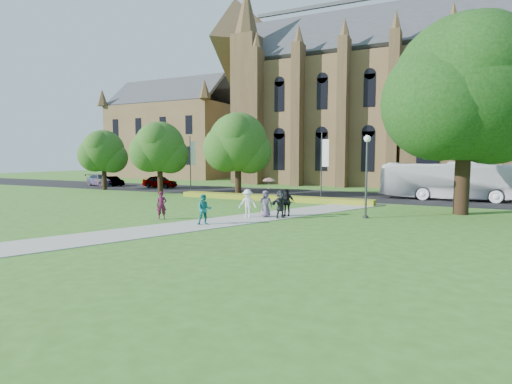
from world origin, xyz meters
The scene contains 24 objects.
ground centered at (0.00, 0.00, 0.00)m, with size 160.00×160.00×0.00m, color #3D691F.
road centered at (0.00, 20.00, 0.01)m, with size 160.00×10.00×0.02m, color black.
footpath centered at (0.00, 1.00, 0.02)m, with size 3.20×30.00×0.04m, color #B2B2A8.
flower_hedge centered at (-2.00, 13.20, 0.23)m, with size 18.00×1.40×0.45m, color gold.
cathedral centered at (10.00, 39.73, 12.98)m, with size 52.60×18.25×28.00m.
building_west centered at (-34.00, 42.00, 9.21)m, with size 22.00×14.00×18.30m.
streetlamp centered at (7.50, 6.50, 3.30)m, with size 0.44×0.44×5.24m.
large_tree centered at (13.00, 11.00, 8.37)m, with size 9.60×9.60×13.20m.
street_tree_0 centered at (-15.00, 14.00, 4.87)m, with size 5.20×5.20×7.50m.
street_tree_1 centered at (-6.00, 14.50, 5.22)m, with size 5.60×5.60×8.05m.
street_tree_2 centered at (-24.00, 15.00, 4.53)m, with size 4.80×4.80×6.95m.
banner_pole_0 centered at (2.11, 15.20, 3.39)m, with size 0.70×0.10×6.00m.
banner_pole_1 centered at (-11.89, 15.20, 3.39)m, with size 0.70×0.10×6.00m.
tour_coach centered at (12.53, 20.42, 1.74)m, with size 2.88×12.32×3.43m, color silver.
car_0 centered at (-20.12, 20.19, 0.77)m, with size 1.78×4.41×1.50m, color gray.
car_1 centered at (-27.49, 19.71, 0.64)m, with size 1.32×3.78×1.25m, color gray.
car_2 centered at (-29.25, 19.37, 0.77)m, with size 2.09×5.15×1.50m, color gray.
pedestrian_0 centered at (-3.78, 0.37, 0.89)m, with size 0.62×0.41×1.71m, color #521230.
pedestrian_1 centered at (-0.27, -0.22, 0.90)m, with size 0.84×0.65×1.73m, color #187B7A.
pedestrian_2 centered at (0.71, 3.29, 0.93)m, with size 1.15×0.66×1.78m, color white.
pedestrian_3 centered at (2.73, 4.95, 0.92)m, with size 1.03×0.43×1.76m, color black.
pedestrian_4 centered at (1.68, 3.93, 0.89)m, with size 0.83×0.54×1.70m, color slate.
pedestrian_5 centered at (2.71, 3.94, 0.93)m, with size 1.64×0.52×1.77m, color #2A2B32.
parasol centered at (1.86, 4.03, 2.10)m, with size 0.82×0.82×0.72m, color #D294B1.
Camera 1 is at (12.14, -19.16, 3.94)m, focal length 28.00 mm.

